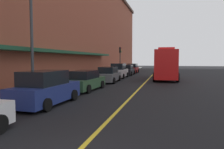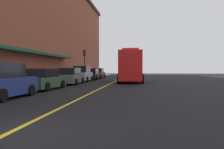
{
  "view_description": "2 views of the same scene",
  "coord_description": "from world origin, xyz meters",
  "px_view_note": "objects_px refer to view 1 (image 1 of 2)",
  "views": [
    {
      "loc": [
        2.24,
        -3.68,
        2.43
      ],
      "look_at": [
        -2.61,
        15.01,
        1.07
      ],
      "focal_mm": 34.18,
      "sensor_mm": 36.0,
      "label": 1
    },
    {
      "loc": [
        3.13,
        -5.36,
        1.54
      ],
      "look_at": [
        -0.59,
        26.39,
        0.82
      ],
      "focal_mm": 38.76,
      "sensor_mm": 36.0,
      "label": 2
    }
  ],
  "objects_px": {
    "parked_car_3": "(109,75)",
    "street_lamp_left": "(32,28)",
    "parked_car_5": "(127,70)",
    "traffic_light_near": "(120,55)",
    "parked_car_2": "(85,81)",
    "fire_truck": "(166,65)",
    "parked_car_1": "(46,89)",
    "parked_car_6": "(132,69)",
    "parking_meter_0": "(110,70)",
    "parked_car_4": "(119,71)",
    "parking_meter_1": "(107,70)"
  },
  "relations": [
    {
      "from": "parked_car_2",
      "to": "fire_truck",
      "type": "bearing_deg",
      "value": -26.56
    },
    {
      "from": "parked_car_2",
      "to": "parked_car_6",
      "type": "distance_m",
      "value": 22.57
    },
    {
      "from": "parked_car_3",
      "to": "parked_car_6",
      "type": "height_order",
      "value": "parked_car_6"
    },
    {
      "from": "parked_car_4",
      "to": "parked_car_5",
      "type": "distance_m",
      "value": 5.39
    },
    {
      "from": "parked_car_3",
      "to": "parked_car_4",
      "type": "bearing_deg",
      "value": 0.28
    },
    {
      "from": "parked_car_5",
      "to": "traffic_light_near",
      "type": "xyz_separation_m",
      "value": [
        -1.36,
        1.31,
        2.39
      ]
    },
    {
      "from": "parked_car_6",
      "to": "parking_meter_0",
      "type": "relative_size",
      "value": 3.24
    },
    {
      "from": "fire_truck",
      "to": "traffic_light_near",
      "type": "height_order",
      "value": "traffic_light_near"
    },
    {
      "from": "parked_car_5",
      "to": "parking_meter_0",
      "type": "xyz_separation_m",
      "value": [
        -1.42,
        -4.91,
        0.3
      ]
    },
    {
      "from": "parked_car_1",
      "to": "parking_meter_0",
      "type": "xyz_separation_m",
      "value": [
        -1.31,
        17.99,
        0.2
      ]
    },
    {
      "from": "parked_car_3",
      "to": "parked_car_4",
      "type": "relative_size",
      "value": 1.04
    },
    {
      "from": "parked_car_6",
      "to": "street_lamp_left",
      "type": "relative_size",
      "value": 0.62
    },
    {
      "from": "fire_truck",
      "to": "traffic_light_near",
      "type": "distance_m",
      "value": 10.61
    },
    {
      "from": "parked_car_4",
      "to": "parked_car_6",
      "type": "distance_m",
      "value": 10.66
    },
    {
      "from": "parked_car_2",
      "to": "parked_car_3",
      "type": "relative_size",
      "value": 1.03
    },
    {
      "from": "parked_car_2",
      "to": "parked_car_5",
      "type": "xyz_separation_m",
      "value": [
        0.11,
        17.3,
        0.02
      ]
    },
    {
      "from": "parked_car_3",
      "to": "street_lamp_left",
      "type": "bearing_deg",
      "value": 167.47
    },
    {
      "from": "street_lamp_left",
      "to": "traffic_light_near",
      "type": "relative_size",
      "value": 1.61
    },
    {
      "from": "parked_car_4",
      "to": "parked_car_6",
      "type": "xyz_separation_m",
      "value": [
        0.1,
        10.66,
        -0.09
      ]
    },
    {
      "from": "parked_car_3",
      "to": "parking_meter_1",
      "type": "relative_size",
      "value": 3.52
    },
    {
      "from": "parked_car_1",
      "to": "parked_car_4",
      "type": "distance_m",
      "value": 17.51
    },
    {
      "from": "parked_car_5",
      "to": "parked_car_2",
      "type": "bearing_deg",
      "value": 179.09
    },
    {
      "from": "parking_meter_1",
      "to": "parked_car_3",
      "type": "bearing_deg",
      "value": -71.8
    },
    {
      "from": "parked_car_1",
      "to": "parked_car_5",
      "type": "distance_m",
      "value": 22.9
    },
    {
      "from": "parked_car_3",
      "to": "street_lamp_left",
      "type": "xyz_separation_m",
      "value": [
        -2.1,
        -10.37,
        3.62
      ]
    },
    {
      "from": "parked_car_1",
      "to": "parked_car_2",
      "type": "relative_size",
      "value": 0.97
    },
    {
      "from": "parked_car_3",
      "to": "street_lamp_left",
      "type": "height_order",
      "value": "street_lamp_left"
    },
    {
      "from": "parked_car_2",
      "to": "parked_car_4",
      "type": "distance_m",
      "value": 11.91
    },
    {
      "from": "parked_car_1",
      "to": "parked_car_3",
      "type": "xyz_separation_m",
      "value": [
        0.19,
        11.95,
        -0.08
      ]
    },
    {
      "from": "parked_car_2",
      "to": "parking_meter_0",
      "type": "bearing_deg",
      "value": 8.35
    },
    {
      "from": "parked_car_1",
      "to": "parked_car_6",
      "type": "distance_m",
      "value": 28.17
    },
    {
      "from": "parked_car_2",
      "to": "parking_meter_1",
      "type": "xyz_separation_m",
      "value": [
        -1.32,
        10.9,
        0.31
      ]
    },
    {
      "from": "parked_car_2",
      "to": "parking_meter_0",
      "type": "xyz_separation_m",
      "value": [
        -1.32,
        12.39,
        0.31
      ]
    },
    {
      "from": "parked_car_4",
      "to": "fire_truck",
      "type": "height_order",
      "value": "fire_truck"
    },
    {
      "from": "parked_car_5",
      "to": "parked_car_6",
      "type": "relative_size",
      "value": 1.12
    },
    {
      "from": "parked_car_5",
      "to": "parked_car_6",
      "type": "height_order",
      "value": "parked_car_6"
    },
    {
      "from": "parked_car_1",
      "to": "parked_car_2",
      "type": "height_order",
      "value": "parked_car_1"
    },
    {
      "from": "parked_car_3",
      "to": "street_lamp_left",
      "type": "distance_m",
      "value": 11.18
    },
    {
      "from": "parked_car_6",
      "to": "street_lamp_left",
      "type": "xyz_separation_m",
      "value": [
        -2.06,
        -26.59,
        3.6
      ]
    },
    {
      "from": "parked_car_3",
      "to": "parking_meter_1",
      "type": "bearing_deg",
      "value": 17.1
    },
    {
      "from": "parked_car_6",
      "to": "street_lamp_left",
      "type": "distance_m",
      "value": 26.91
    },
    {
      "from": "parked_car_4",
      "to": "parking_meter_0",
      "type": "height_order",
      "value": "parked_car_4"
    },
    {
      "from": "parked_car_3",
      "to": "parked_car_6",
      "type": "bearing_deg",
      "value": -0.98
    },
    {
      "from": "parked_car_5",
      "to": "parking_meter_0",
      "type": "relative_size",
      "value": 3.62
    },
    {
      "from": "fire_truck",
      "to": "parking_meter_0",
      "type": "xyz_separation_m",
      "value": [
        -7.43,
        1.29,
        -0.72
      ]
    },
    {
      "from": "parked_car_1",
      "to": "parked_car_2",
      "type": "bearing_deg",
      "value": 0.99
    },
    {
      "from": "parked_car_2",
      "to": "fire_truck",
      "type": "distance_m",
      "value": 12.71
    },
    {
      "from": "parked_car_2",
      "to": "parking_meter_1",
      "type": "bearing_deg",
      "value": 9.17
    },
    {
      "from": "parked_car_3",
      "to": "parked_car_4",
      "type": "height_order",
      "value": "parked_car_4"
    },
    {
      "from": "parked_car_5",
      "to": "fire_truck",
      "type": "height_order",
      "value": "fire_truck"
    }
  ]
}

